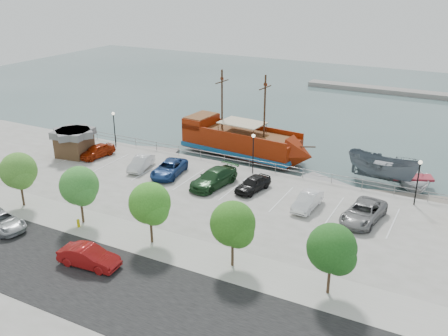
% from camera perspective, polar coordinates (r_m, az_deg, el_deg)
% --- Properties ---
extents(ground, '(160.00, 160.00, 0.00)m').
position_cam_1_polar(ground, '(47.03, -0.06, -4.41)').
color(ground, '#354D4B').
extents(street, '(100.00, 8.00, 0.04)m').
position_cam_1_polar(street, '(35.11, -12.67, -13.04)').
color(street, black).
rests_on(street, land_slab).
extents(sidewalk, '(100.00, 4.00, 0.05)m').
position_cam_1_polar(sidewalk, '(39.04, -7.01, -8.76)').
color(sidewalk, '#A5A498').
rests_on(sidewalk, land_slab).
extents(seawall_railing, '(50.00, 0.06, 1.00)m').
position_cam_1_polar(seawall_railing, '(52.86, 3.89, 0.39)').
color(seawall_railing, gray).
rests_on(seawall_railing, land_slab).
extents(far_shore, '(40.00, 3.00, 0.80)m').
position_cam_1_polar(far_shore, '(95.04, 21.45, 7.89)').
color(far_shore, gray).
rests_on(far_shore, ground).
extents(pirate_ship, '(16.79, 6.02, 10.48)m').
position_cam_1_polar(pirate_ship, '(58.53, 2.92, 2.80)').
color(pirate_ship, maroon).
rests_on(pirate_ship, ground).
extents(patrol_boat, '(8.21, 4.58, 3.00)m').
position_cam_1_polar(patrol_boat, '(53.86, 17.64, -0.25)').
color(patrol_boat, '#535D65').
rests_on(patrol_boat, ground).
extents(speedboat, '(6.78, 7.82, 1.36)m').
position_cam_1_polar(speedboat, '(54.30, 20.65, -1.40)').
color(speedboat, white).
rests_on(speedboat, ground).
extents(dock_west, '(6.89, 3.68, 0.38)m').
position_cam_1_polar(dock_west, '(61.49, -8.32, 1.99)').
color(dock_west, gray).
rests_on(dock_west, ground).
extents(dock_mid, '(7.19, 4.38, 0.40)m').
position_cam_1_polar(dock_mid, '(52.23, 12.34, -1.94)').
color(dock_mid, gray).
rests_on(dock_mid, ground).
extents(dock_east, '(8.13, 3.98, 0.45)m').
position_cam_1_polar(dock_east, '(51.04, 20.49, -3.42)').
color(dock_east, slate).
rests_on(dock_east, ground).
extents(shed, '(4.23, 4.23, 3.05)m').
position_cam_1_polar(shed, '(58.83, -16.76, 2.87)').
color(shed, '#4E3520').
rests_on(shed, land_slab).
extents(street_van, '(5.27, 3.08, 1.38)m').
position_cam_1_polar(street_van, '(44.64, -24.16, -5.57)').
color(street_van, '#9B9FA1').
rests_on(street_van, street).
extents(street_sedan, '(4.70, 2.01, 1.51)m').
position_cam_1_polar(street_sedan, '(37.21, -15.18, -9.76)').
color(street_sedan, maroon).
rests_on(street_sedan, street).
extents(fire_hydrant, '(0.26, 0.26, 0.75)m').
position_cam_1_polar(fire_hydrant, '(42.81, -16.31, -6.04)').
color(fire_hydrant, '#C7B80C').
rests_on(fire_hydrant, sidewalk).
extents(lamp_post_left, '(0.36, 0.36, 4.28)m').
position_cam_1_polar(lamp_post_left, '(60.21, -12.46, 5.03)').
color(lamp_post_left, black).
rests_on(lamp_post_left, land_slab).
extents(lamp_post_mid, '(0.36, 0.36, 4.28)m').
position_cam_1_polar(lamp_post_mid, '(50.91, 3.36, 2.45)').
color(lamp_post_mid, black).
rests_on(lamp_post_mid, land_slab).
extents(lamp_post_right, '(0.36, 0.36, 4.28)m').
position_cam_1_polar(lamp_post_right, '(47.08, 21.35, -0.71)').
color(lamp_post_right, black).
rests_on(lamp_post_right, land_slab).
extents(tree_b, '(3.30, 3.20, 5.00)m').
position_cam_1_polar(tree_b, '(46.99, -22.37, -0.44)').
color(tree_b, '#473321').
rests_on(tree_b, sidewalk).
extents(tree_c, '(3.30, 3.20, 5.00)m').
position_cam_1_polar(tree_c, '(42.11, -16.13, -2.13)').
color(tree_c, '#473321').
rests_on(tree_c, sidewalk).
extents(tree_d, '(3.30, 3.20, 5.00)m').
position_cam_1_polar(tree_d, '(37.90, -8.36, -4.20)').
color(tree_d, '#473321').
rests_on(tree_d, sidewalk).
extents(tree_e, '(3.30, 3.20, 5.00)m').
position_cam_1_polar(tree_e, '(34.60, 1.16, -6.61)').
color(tree_e, '#473321').
rests_on(tree_e, sidewalk).
extents(tree_f, '(3.30, 3.20, 5.00)m').
position_cam_1_polar(tree_f, '(32.50, 12.40, -9.19)').
color(tree_f, '#473321').
rests_on(tree_f, sidewalk).
extents(parked_car_a, '(2.41, 4.55, 1.48)m').
position_cam_1_polar(parked_car_a, '(57.95, -14.31, 1.91)').
color(parked_car_a, '#942308').
rests_on(parked_car_a, land_slab).
extents(parked_car_b, '(2.27, 4.38, 1.37)m').
position_cam_1_polar(parked_car_b, '(53.48, -9.46, 0.58)').
color(parked_car_b, silver).
rests_on(parked_car_b, land_slab).
extents(parked_car_c, '(3.26, 5.59, 1.46)m').
position_cam_1_polar(parked_car_c, '(51.47, -6.30, -0.05)').
color(parked_car_c, navy).
rests_on(parked_car_c, land_slab).
extents(parked_car_d, '(3.27, 6.07, 1.67)m').
position_cam_1_polar(parked_car_d, '(48.56, -1.18, -1.16)').
color(parked_car_d, '#193C1C').
rests_on(parked_car_d, land_slab).
extents(parked_car_e, '(2.52, 4.52, 1.45)m').
position_cam_1_polar(parked_car_e, '(47.64, 3.33, -1.80)').
color(parked_car_e, black).
rests_on(parked_car_e, land_slab).
extents(parked_car_f, '(1.73, 4.37, 1.42)m').
position_cam_1_polar(parked_car_f, '(44.75, 9.52, -3.73)').
color(parked_car_f, white).
rests_on(parked_car_f, land_slab).
extents(parked_car_g, '(3.30, 5.91, 1.56)m').
position_cam_1_polar(parked_car_g, '(43.59, 15.65, -4.90)').
color(parked_car_g, gray).
rests_on(parked_car_g, land_slab).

